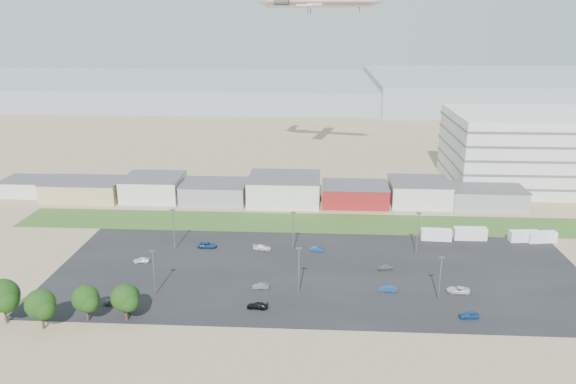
# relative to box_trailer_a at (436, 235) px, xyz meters

# --- Properties ---
(ground) EXTENTS (700.00, 700.00, 0.00)m
(ground) POSITION_rel_box_trailer_a_xyz_m (-35.59, -41.23, -1.46)
(ground) COLOR #998961
(ground) RESTS_ON ground
(parking_lot) EXTENTS (120.00, 50.00, 0.01)m
(parking_lot) POSITION_rel_box_trailer_a_xyz_m (-30.59, -21.23, -1.45)
(parking_lot) COLOR black
(parking_lot) RESTS_ON ground
(grass_strip) EXTENTS (160.00, 16.00, 0.02)m
(grass_strip) POSITION_rel_box_trailer_a_xyz_m (-35.59, 10.77, -1.45)
(grass_strip) COLOR #2E5921
(grass_strip) RESTS_ON ground
(hills_backdrop) EXTENTS (700.00, 200.00, 9.00)m
(hills_backdrop) POSITION_rel_box_trailer_a_xyz_m (4.41, 273.77, 3.04)
(hills_backdrop) COLOR gray
(hills_backdrop) RESTS_ON ground
(building_row) EXTENTS (170.00, 20.00, 8.00)m
(building_row) POSITION_rel_box_trailer_a_xyz_m (-52.59, 29.77, 2.54)
(building_row) COLOR silver
(building_row) RESTS_ON ground
(parking_garage) EXTENTS (80.00, 40.00, 25.00)m
(parking_garage) POSITION_rel_box_trailer_a_xyz_m (54.41, 53.77, 11.04)
(parking_garage) COLOR silver
(parking_garage) RESTS_ON ground
(box_trailer_a) EXTENTS (7.91, 2.90, 2.92)m
(box_trailer_a) POSITION_rel_box_trailer_a_xyz_m (0.00, 0.00, 0.00)
(box_trailer_a) COLOR silver
(box_trailer_a) RESTS_ON ground
(box_trailer_b) EXTENTS (8.42, 2.77, 3.14)m
(box_trailer_b) POSITION_rel_box_trailer_a_xyz_m (8.91, 0.97, 0.11)
(box_trailer_b) COLOR silver
(box_trailer_b) RESTS_ON ground
(box_trailer_c) EXTENTS (7.69, 3.09, 2.81)m
(box_trailer_c) POSITION_rel_box_trailer_a_xyz_m (22.53, 0.41, -0.05)
(box_trailer_c) COLOR silver
(box_trailer_c) RESTS_ON ground
(box_trailer_d) EXTENTS (7.66, 3.44, 2.77)m
(box_trailer_d) POSITION_rel_box_trailer_a_xyz_m (26.94, 0.12, -0.07)
(box_trailer_d) COLOR silver
(box_trailer_d) RESTS_ON ground
(tree_far_left) EXTENTS (6.70, 6.70, 10.05)m
(tree_far_left) POSITION_rel_box_trailer_a_xyz_m (-89.42, -47.13, 3.56)
(tree_far_left) COLOR black
(tree_far_left) RESTS_ON ground
(tree_left) EXTENTS (5.96, 5.96, 8.93)m
(tree_left) POSITION_rel_box_trailer_a_xyz_m (-81.46, -48.75, 3.01)
(tree_left) COLOR black
(tree_left) RESTS_ON ground
(tree_mid) EXTENTS (5.47, 5.47, 8.21)m
(tree_mid) POSITION_rel_box_trailer_a_xyz_m (-74.40, -45.39, 2.65)
(tree_mid) COLOR black
(tree_mid) RESTS_ON ground
(tree_right) EXTENTS (5.59, 5.59, 8.39)m
(tree_right) POSITION_rel_box_trailer_a_xyz_m (-67.02, -44.87, 2.74)
(tree_right) COLOR black
(tree_right) RESTS_ON ground
(tree_near) EXTENTS (4.71, 4.71, 7.07)m
(tree_near) POSITION_rel_box_trailer_a_xyz_m (-67.23, -42.45, 2.07)
(tree_near) COLOR black
(tree_near) RESTS_ON ground
(lightpole_front_l) EXTENTS (1.17, 0.49, 9.91)m
(lightpole_front_l) POSITION_rel_box_trailer_a_xyz_m (-64.51, -34.16, 3.50)
(lightpole_front_l) COLOR slate
(lightpole_front_l) RESTS_ON ground
(lightpole_front_m) EXTENTS (1.23, 0.51, 10.43)m
(lightpole_front_m) POSITION_rel_box_trailer_a_xyz_m (-34.56, -32.15, 3.76)
(lightpole_front_m) COLOR slate
(lightpole_front_m) RESTS_ON ground
(lightpole_front_r) EXTENTS (1.12, 0.47, 9.53)m
(lightpole_front_r) POSITION_rel_box_trailer_a_xyz_m (-5.82, -33.08, 3.31)
(lightpole_front_r) COLOR slate
(lightpole_front_r) RESTS_ON ground
(lightpole_back_l) EXTENTS (1.23, 0.51, 10.48)m
(lightpole_back_l) POSITION_rel_box_trailer_a_xyz_m (-66.47, -10.12, 3.78)
(lightpole_back_l) COLOR slate
(lightpole_back_l) RESTS_ON ground
(lightpole_back_m) EXTENTS (1.22, 0.51, 10.35)m
(lightpole_back_m) POSITION_rel_box_trailer_a_xyz_m (-36.82, -9.91, 3.71)
(lightpole_back_m) COLOR slate
(lightpole_back_m) RESTS_ON ground
(lightpole_back_r) EXTENTS (1.25, 0.52, 10.61)m
(lightpole_back_r) POSITION_rel_box_trailer_a_xyz_m (-6.61, -9.36, 3.85)
(lightpole_back_r) COLOR slate
(lightpole_back_r) RESTS_ON ground
(airliner) EXTENTS (51.37, 40.27, 13.52)m
(airliner) POSITION_rel_box_trailer_a_xyz_m (-32.18, 68.19, 59.24)
(airliner) COLOR silver
(parked_car_0) EXTENTS (4.97, 2.75, 1.32)m
(parked_car_0) POSITION_rel_box_trailer_a_xyz_m (-1.05, -29.71, -0.80)
(parked_car_0) COLOR silver
(parked_car_0) RESTS_ON ground
(parked_car_1) EXTENTS (3.83, 1.46, 1.25)m
(parked_car_1) POSITION_rel_box_trailer_a_xyz_m (-15.80, -29.93, -0.84)
(parked_car_1) COLOR navy
(parked_car_1) RESTS_ON ground
(parked_car_2) EXTENTS (3.90, 1.83, 1.29)m
(parked_car_2) POSITION_rel_box_trailer_a_xyz_m (-1.36, -40.22, -0.81)
(parked_car_2) COLOR navy
(parked_car_2) RESTS_ON ground
(parked_car_3) EXTENTS (4.37, 2.12, 1.23)m
(parked_car_3) POSITION_rel_box_trailer_a_xyz_m (-42.53, -38.85, -0.84)
(parked_car_3) COLOR black
(parked_car_3) RESTS_ON ground
(parked_car_4) EXTENTS (3.63, 1.59, 1.16)m
(parked_car_4) POSITION_rel_box_trailer_a_xyz_m (-42.78, -30.21, -0.88)
(parked_car_4) COLOR #595B5E
(parked_car_4) RESTS_ON ground
(parked_car_5) EXTENTS (3.88, 1.89, 1.27)m
(parked_car_5) POSITION_rel_box_trailer_a_xyz_m (-72.38, -18.54, -0.82)
(parked_car_5) COLOR silver
(parked_car_5) RESTS_ON ground
(parked_car_6) EXTENTS (4.57, 2.19, 1.29)m
(parked_car_6) POSITION_rel_box_trailer_a_xyz_m (-44.63, -9.38, -0.82)
(parked_car_6) COLOR silver
(parked_car_6) RESTS_ON ground
(parked_car_9) EXTENTS (4.73, 2.19, 1.31)m
(parked_car_9) POSITION_rel_box_trailer_a_xyz_m (-58.57, -8.62, -0.80)
(parked_car_9) COLOR navy
(parked_car_9) RESTS_ON ground
(parked_car_10) EXTENTS (4.38, 2.12, 1.23)m
(parked_car_10) POSITION_rel_box_trailer_a_xyz_m (-71.53, -38.97, -0.84)
(parked_car_10) COLOR #595B5E
(parked_car_10) RESTS_ON ground
(parked_car_11) EXTENTS (3.50, 1.30, 1.14)m
(parked_car_11) POSITION_rel_box_trailer_a_xyz_m (-30.76, -9.37, -0.89)
(parked_car_11) COLOR navy
(parked_car_11) RESTS_ON ground
(parked_car_12) EXTENTS (3.93, 1.94, 1.10)m
(parked_car_12) POSITION_rel_box_trailer_a_xyz_m (-15.32, -18.97, -0.91)
(parked_car_12) COLOR #595B5E
(parked_car_12) RESTS_ON ground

